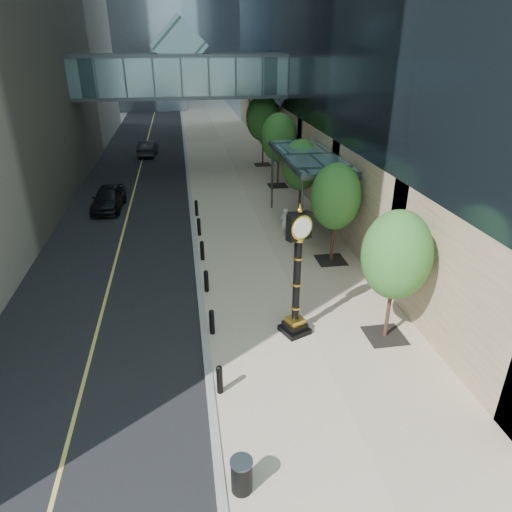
% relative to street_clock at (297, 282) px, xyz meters
% --- Properties ---
extents(ground, '(320.00, 320.00, 0.00)m').
position_rel_street_clock_xyz_m(ground, '(-0.35, -3.78, -2.20)').
color(ground, gray).
rests_on(ground, ground).
extents(road, '(8.00, 180.00, 0.02)m').
position_rel_street_clock_xyz_m(road, '(-7.35, 36.22, -2.19)').
color(road, black).
rests_on(road, ground).
extents(sidewalk, '(8.00, 180.00, 0.06)m').
position_rel_street_clock_xyz_m(sidewalk, '(0.65, 36.22, -2.17)').
color(sidewalk, '#B8A68E').
rests_on(sidewalk, ground).
extents(curb, '(0.25, 180.00, 0.07)m').
position_rel_street_clock_xyz_m(curb, '(-3.35, 36.22, -2.16)').
color(curb, gray).
rests_on(curb, ground).
extents(skywalk, '(17.00, 4.20, 5.80)m').
position_rel_street_clock_xyz_m(skywalk, '(-3.35, 24.22, 5.51)').
color(skywalk, slate).
rests_on(skywalk, ground).
extents(entrance_canopy, '(3.00, 8.00, 4.38)m').
position_rel_street_clock_xyz_m(entrance_canopy, '(3.13, 10.22, 1.99)').
color(entrance_canopy, '#383F44').
rests_on(entrance_canopy, ground).
extents(bollard_row, '(0.20, 16.20, 0.90)m').
position_rel_street_clock_xyz_m(bollard_row, '(-3.05, 5.22, -1.69)').
color(bollard_row, black).
rests_on(bollard_row, sidewalk).
extents(street_trees, '(2.86, 28.62, 5.87)m').
position_rel_street_clock_xyz_m(street_trees, '(3.25, 14.10, 1.40)').
color(street_trees, black).
rests_on(street_trees, sidewalk).
extents(street_clock, '(1.21, 1.21, 4.93)m').
position_rel_street_clock_xyz_m(street_clock, '(0.00, 0.00, 0.00)').
color(street_clock, black).
rests_on(street_clock, sidewalk).
extents(trash_bin, '(0.53, 0.53, 0.90)m').
position_rel_street_clock_xyz_m(trash_bin, '(-2.84, -6.26, -1.69)').
color(trash_bin, black).
rests_on(trash_bin, sidewalk).
extents(pedestrian, '(0.67, 0.57, 1.56)m').
position_rel_street_clock_xyz_m(pedestrian, '(1.68, 9.35, -1.36)').
color(pedestrian, beige).
rests_on(pedestrian, sidewalk).
extents(car_near, '(2.06, 4.48, 1.49)m').
position_rel_street_clock_xyz_m(car_near, '(-8.60, 15.50, -1.44)').
color(car_near, black).
rests_on(car_near, road).
extents(car_far, '(1.82, 4.28, 1.37)m').
position_rel_street_clock_xyz_m(car_far, '(-6.86, 30.73, -1.49)').
color(car_far, black).
rests_on(car_far, road).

